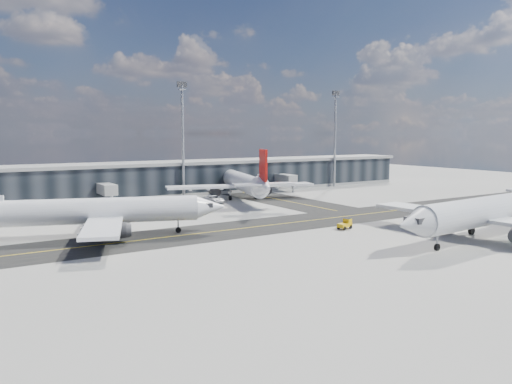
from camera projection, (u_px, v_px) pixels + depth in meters
ground at (297, 227)px, 86.27m from camera, size 300.00×300.00×0.00m
taxiway_lanes at (280, 216)px, 97.37m from camera, size 180.00×63.00×0.03m
terminal_concourse at (173, 179)px, 132.06m from camera, size 152.00×19.80×8.80m
floodlight_masts at (183, 136)px, 124.86m from camera, size 102.50×0.70×28.90m
airliner_af at (95, 211)px, 78.09m from camera, size 39.78×34.34×12.09m
airliner_redtail at (243, 182)px, 121.80m from camera, size 36.76×42.68×12.86m
airliner_near at (491, 211)px, 76.61m from camera, size 44.35×37.84×13.13m
baggage_tug at (345, 224)px, 84.63m from camera, size 2.98×1.99×1.72m
service_van at (214, 199)px, 116.45m from camera, size 3.37×6.40×1.72m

